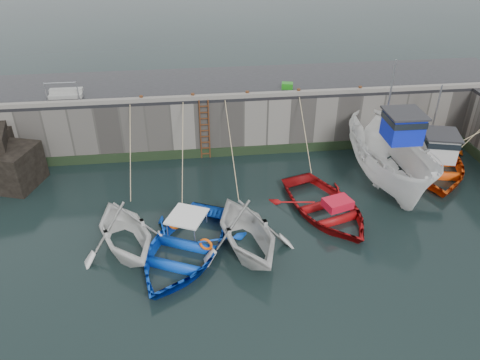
{
  "coord_description": "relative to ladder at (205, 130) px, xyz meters",
  "views": [
    {
      "loc": [
        -2.76,
        -11.57,
        11.84
      ],
      "look_at": [
        -0.72,
        5.56,
        1.2
      ],
      "focal_mm": 35.0,
      "sensor_mm": 36.0,
      "label": 1
    }
  ],
  "objects": [
    {
      "name": "road_back",
      "position": [
        2.0,
        2.59,
        1.49
      ],
      "size": [
        30.0,
        5.0,
        0.16
      ],
      "primitive_type": "cube",
      "color": "black",
      "rests_on": "quay_back"
    },
    {
      "name": "boat_near_blacktrim_rope",
      "position": [
        1.15,
        -2.46,
        -1.59
      ],
      "size": [
        0.04,
        5.72,
        3.1
      ],
      "primitive_type": null,
      "color": "tan",
      "rests_on": "ground"
    },
    {
      "name": "boat_near_white",
      "position": [
        -3.47,
        -6.91,
        -1.59
      ],
      "size": [
        5.12,
        5.43,
        2.28
      ],
      "primitive_type": "imported",
      "rotation": [
        0.0,
        0.0,
        0.4
      ],
      "color": "silver",
      "rests_on": "ground"
    },
    {
      "name": "kerb_back",
      "position": [
        2.0,
        0.24,
        1.67
      ],
      "size": [
        30.0,
        0.3,
        0.2
      ],
      "primitive_type": "cube",
      "color": "slate",
      "rests_on": "road_back"
    },
    {
      "name": "boat_near_blue",
      "position": [
        -1.27,
        -7.57,
        -1.59
      ],
      "size": [
        6.06,
        6.86,
        1.18
      ],
      "primitive_type": "imported",
      "rotation": [
        0.0,
        0.0,
        -0.43
      ],
      "color": "blue",
      "rests_on": "ground"
    },
    {
      "name": "bollard_b",
      "position": [
        -0.5,
        0.34,
        1.71
      ],
      "size": [
        0.18,
        0.18,
        0.28
      ],
      "primitive_type": "cylinder",
      "color": "#3F1E0F",
      "rests_on": "road_back"
    },
    {
      "name": "boat_near_navy_rope",
      "position": [
        4.85,
        -1.47,
        -1.59
      ],
      "size": [
        0.04,
        4.05,
        3.1
      ],
      "primitive_type": null,
      "color": "tan",
      "rests_on": "ground"
    },
    {
      "name": "algae_back",
      "position": [
        2.0,
        0.05,
        -1.34
      ],
      "size": [
        30.0,
        0.08,
        0.5
      ],
      "primitive_type": "cube",
      "color": "black",
      "rests_on": "ground"
    },
    {
      "name": "bollard_a",
      "position": [
        -3.0,
        0.34,
        1.71
      ],
      "size": [
        0.18,
        0.18,
        0.28
      ],
      "primitive_type": "cylinder",
      "color": "#3F1E0F",
      "rests_on": "road_back"
    },
    {
      "name": "bollard_e",
      "position": [
        8.0,
        0.34,
        1.71
      ],
      "size": [
        0.18,
        0.18,
        0.28
      ],
      "primitive_type": "cylinder",
      "color": "#3F1E0F",
      "rests_on": "road_back"
    },
    {
      "name": "boat_far_white",
      "position": [
        8.44,
        -3.42,
        -0.37
      ],
      "size": [
        2.95,
        7.59,
        5.91
      ],
      "rotation": [
        0.0,
        0.0,
        -0.02
      ],
      "color": "white",
      "rests_on": "ground"
    },
    {
      "name": "ground",
      "position": [
        2.0,
        -9.91,
        -1.59
      ],
      "size": [
        120.0,
        120.0,
        0.0
      ],
      "primitive_type": "plane",
      "color": "black",
      "rests_on": "ground"
    },
    {
      "name": "boat_near_blacktrim",
      "position": [
        1.15,
        -7.51,
        -1.59
      ],
      "size": [
        4.89,
        5.34,
        2.39
      ],
      "primitive_type": "imported",
      "rotation": [
        0.0,
        0.0,
        0.24
      ],
      "color": "silver",
      "rests_on": "ground"
    },
    {
      "name": "fish_crate",
      "position": [
        4.41,
        1.19,
        1.72
      ],
      "size": [
        0.65,
        0.54,
        0.3
      ],
      "primitive_type": "cube",
      "rotation": [
        0.0,
        0.0,
        -0.24
      ],
      "color": "#1E7E16",
      "rests_on": "road_back"
    },
    {
      "name": "boat_near_blue_rope",
      "position": [
        -1.27,
        -2.49,
        -1.59
      ],
      "size": [
        0.04,
        5.77,
        3.1
      ],
      "primitive_type": null,
      "color": "tan",
      "rests_on": "ground"
    },
    {
      "name": "boat_near_white_rope",
      "position": [
        -3.47,
        -2.16,
        -1.59
      ],
      "size": [
        0.04,
        5.2,
        3.1
      ],
      "primitive_type": null,
      "color": "tan",
      "rests_on": "ground"
    },
    {
      "name": "railing",
      "position": [
        -6.75,
        1.33,
        1.77
      ],
      "size": [
        1.6,
        1.05,
        1.0
      ],
      "color": "#A5A8AD",
      "rests_on": "road_back"
    },
    {
      "name": "boat_near_navy",
      "position": [
        4.85,
        -5.52,
        -1.59
      ],
      "size": [
        5.2,
        6.21,
        1.1
      ],
      "primitive_type": "imported",
      "rotation": [
        0.0,
        0.0,
        0.3
      ],
      "color": "#9D0D0F",
      "rests_on": "ground"
    },
    {
      "name": "ladder",
      "position": [
        0.0,
        0.0,
        0.0
      ],
      "size": [
        0.51,
        0.08,
        3.2
      ],
      "color": "#3F1E0F",
      "rests_on": "ground"
    },
    {
      "name": "bollard_c",
      "position": [
        2.2,
        0.34,
        1.71
      ],
      "size": [
        0.18,
        0.18,
        0.28
      ],
      "primitive_type": "cylinder",
      "color": "#3F1E0F",
      "rests_on": "road_back"
    },
    {
      "name": "bollard_d",
      "position": [
        4.8,
        0.34,
        1.71
      ],
      "size": [
        0.18,
        0.18,
        0.28
      ],
      "primitive_type": "cylinder",
      "color": "#3F1E0F",
      "rests_on": "road_back"
    },
    {
      "name": "quay_back",
      "position": [
        2.0,
        2.59,
        -0.09
      ],
      "size": [
        30.0,
        5.0,
        3.0
      ],
      "primitive_type": "cube",
      "color": "slate",
      "rests_on": "ground"
    },
    {
      "name": "boat_far_orange",
      "position": [
        11.14,
        -2.46,
        -1.18
      ],
      "size": [
        5.93,
        7.19,
        4.29
      ],
      "rotation": [
        0.0,
        0.0,
        -0.26
      ],
      "color": "#F14B0C",
      "rests_on": "ground"
    }
  ]
}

